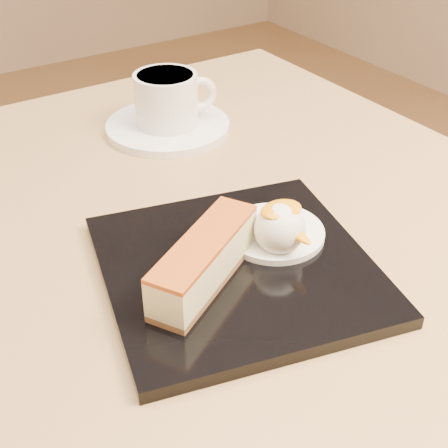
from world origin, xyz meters
TOP-DOWN VIEW (x-y plane):
  - table at (0.00, 0.00)m, footprint 0.80×0.80m
  - dessert_plate at (0.04, -0.06)m, footprint 0.27×0.27m
  - cheesecake at (0.01, -0.07)m, footprint 0.13×0.09m
  - cream_smear at (0.09, -0.05)m, footprint 0.09×0.09m
  - ice_cream_scoop at (0.08, -0.07)m, footprint 0.04×0.04m
  - mango_sauce at (0.08, -0.06)m, footprint 0.04×0.03m
  - mint_sprig at (0.06, -0.02)m, footprint 0.04×0.03m
  - saucer at (0.13, 0.22)m, footprint 0.15×0.15m
  - coffee_cup at (0.13, 0.22)m, footprint 0.10×0.08m

SIDE VIEW (x-z plane):
  - table at x=0.00m, z-range 0.20..0.92m
  - saucer at x=0.13m, z-range 0.72..0.73m
  - dessert_plate at x=0.04m, z-range 0.72..0.73m
  - cream_smear at x=0.09m, z-range 0.73..0.74m
  - mint_sprig at x=0.06m, z-range 0.74..0.74m
  - cheesecake at x=0.01m, z-range 0.73..0.77m
  - ice_cream_scoop at x=0.08m, z-range 0.73..0.78m
  - coffee_cup at x=0.13m, z-range 0.73..0.79m
  - mango_sauce at x=0.08m, z-range 0.77..0.78m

